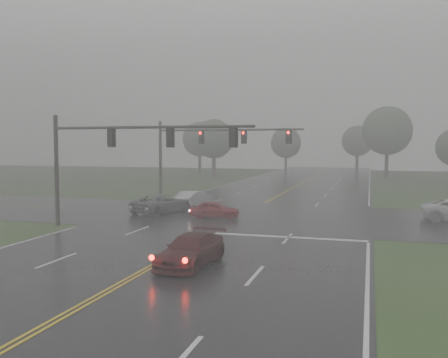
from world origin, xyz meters
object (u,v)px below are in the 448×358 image
(signal_gantry_near, at_px, (113,148))
(signal_gantry_far, at_px, (203,144))
(sedan_maroon, at_px, (191,266))
(car_grey, at_px, (162,213))
(sedan_silver, at_px, (194,208))
(sedan_red, at_px, (215,218))

(signal_gantry_near, xyz_separation_m, signal_gantry_far, (0.23, 16.22, 0.23))
(sedan_maroon, relative_size, car_grey, 0.88)
(sedan_silver, distance_m, signal_gantry_near, 11.97)
(signal_gantry_near, bearing_deg, sedan_maroon, -43.99)
(sedan_maroon, bearing_deg, car_grey, 121.50)
(sedan_maroon, bearing_deg, sedan_silver, 113.26)
(car_grey, bearing_deg, sedan_maroon, 136.25)
(sedan_maroon, bearing_deg, signal_gantry_far, 111.43)
(sedan_maroon, relative_size, signal_gantry_far, 0.33)
(sedan_maroon, bearing_deg, sedan_red, 107.06)
(sedan_red, distance_m, sedan_silver, 6.00)
(sedan_red, bearing_deg, sedan_silver, 25.33)
(car_grey, relative_size, signal_gantry_far, 0.38)
(signal_gantry_near, bearing_deg, sedan_red, 51.69)
(sedan_silver, xyz_separation_m, car_grey, (-1.25, -3.60, 0.00))
(car_grey, xyz_separation_m, signal_gantry_near, (-0.03, -7.24, 4.92))
(sedan_maroon, height_order, signal_gantry_far, signal_gantry_far)
(sedan_red, height_order, sedan_silver, sedan_silver)
(sedan_silver, xyz_separation_m, signal_gantry_far, (-1.06, 5.39, 5.16))
(sedan_silver, relative_size, signal_gantry_far, 0.31)
(sedan_maroon, distance_m, car_grey, 16.59)
(sedan_maroon, xyz_separation_m, car_grey, (-7.70, 14.70, 0.00))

